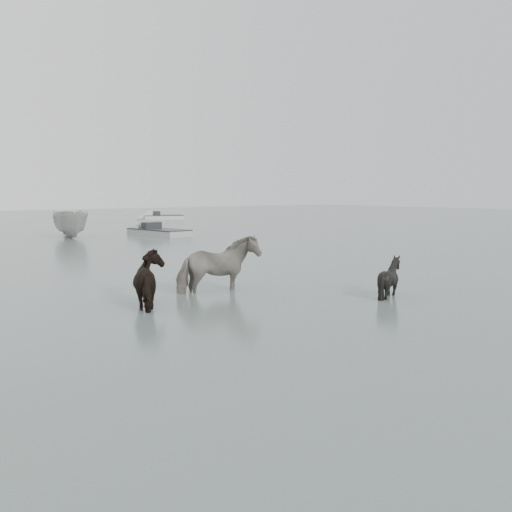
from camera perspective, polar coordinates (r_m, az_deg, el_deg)
name	(u,v)px	position (r m, az deg, el deg)	size (l,w,h in m)	color
ground	(287,304)	(12.95, 3.11, -4.83)	(140.00, 140.00, 0.00)	#505F5A
pony_pinto	(218,257)	(14.44, -3.86, -0.13)	(0.95, 2.08, 1.76)	black
pony_dark	(154,271)	(12.98, -10.12, -1.50)	(1.51, 1.29, 1.52)	black
pony_black	(390,271)	(14.20, 13.24, -1.52)	(0.98, 1.10, 1.21)	black
boat_small	(71,222)	(33.17, -18.03, 3.23)	(1.64, 4.35, 1.68)	#A5A5A1
skiff_port	(159,229)	(33.34, -9.69, 2.67)	(5.70, 1.60, 0.75)	#9FA29F
skiff_star	(163,215)	(52.86, -9.28, 4.06)	(4.93, 1.60, 0.75)	#B6B7B2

